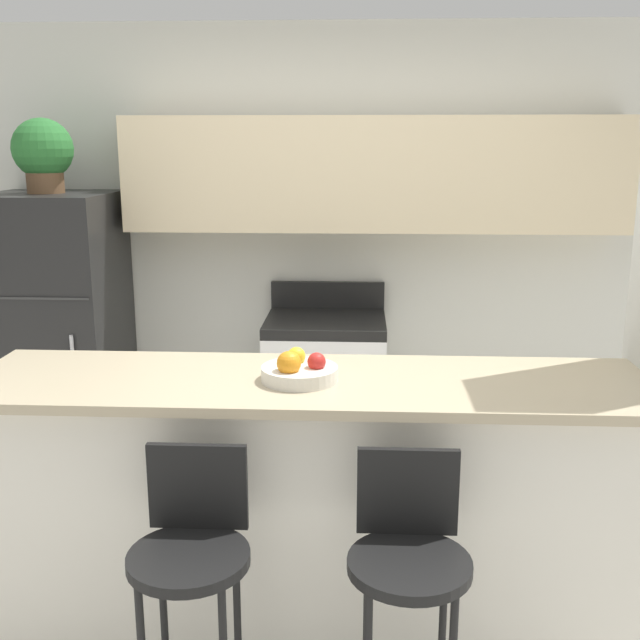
{
  "coord_description": "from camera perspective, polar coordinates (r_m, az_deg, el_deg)",
  "views": [
    {
      "loc": [
        0.17,
        -2.52,
        1.88
      ],
      "look_at": [
        0.0,
        0.67,
        1.12
      ],
      "focal_mm": 42.0,
      "sensor_mm": 36.0,
      "label": 1
    }
  ],
  "objects": [
    {
      "name": "wall_back",
      "position": [
        4.41,
        2.1,
        7.76
      ],
      "size": [
        5.6,
        0.38,
        2.55
      ],
      "color": "silver",
      "rests_on": "ground_plane"
    },
    {
      "name": "stove_range",
      "position": [
        4.37,
        0.42,
        -5.59
      ],
      "size": [
        0.68,
        0.59,
        1.07
      ],
      "color": "white",
      "rests_on": "ground_plane"
    },
    {
      "name": "refrigerator",
      "position": [
        4.54,
        -19.32,
        -1.12
      ],
      "size": [
        0.69,
        0.72,
        1.61
      ],
      "color": "black",
      "rests_on": "ground_plane"
    },
    {
      "name": "fruit_bowl",
      "position": [
        2.62,
        -1.61,
        -3.87
      ],
      "size": [
        0.27,
        0.27,
        0.12
      ],
      "color": "silver",
      "rests_on": "counter_bar"
    },
    {
      "name": "counter_bar",
      "position": [
        2.86,
        -0.74,
        -14.66
      ],
      "size": [
        2.42,
        0.64,
        1.07
      ],
      "color": "silver",
      "rests_on": "ground_plane"
    },
    {
      "name": "potted_plant_on_fridge",
      "position": [
        4.41,
        -20.36,
        11.87
      ],
      "size": [
        0.33,
        0.33,
        0.4
      ],
      "color": "brown",
      "rests_on": "refrigerator"
    },
    {
      "name": "bar_stool_left",
      "position": [
        2.41,
        -9.74,
        -17.5
      ],
      "size": [
        0.37,
        0.37,
        0.98
      ],
      "color": "black",
      "rests_on": "ground_plane"
    },
    {
      "name": "bar_stool_right",
      "position": [
        2.36,
        6.75,
        -18.05
      ],
      "size": [
        0.37,
        0.37,
        0.98
      ],
      "color": "black",
      "rests_on": "ground_plane"
    }
  ]
}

